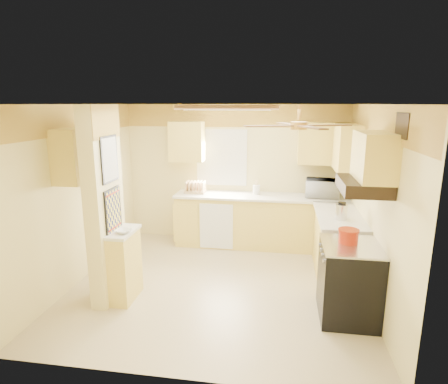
% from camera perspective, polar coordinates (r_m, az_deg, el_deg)
% --- Properties ---
extents(floor, '(4.00, 4.00, 0.00)m').
position_cam_1_polar(floor, '(5.48, -0.93, -13.93)').
color(floor, tan).
rests_on(floor, ground).
extents(ceiling, '(4.00, 4.00, 0.00)m').
position_cam_1_polar(ceiling, '(4.87, -1.04, 13.23)').
color(ceiling, white).
rests_on(ceiling, wall_back).
extents(wall_back, '(4.00, 0.00, 4.00)m').
position_cam_1_polar(wall_back, '(6.87, 1.72, 2.76)').
color(wall_back, '#E8D88E').
rests_on(wall_back, floor).
extents(wall_front, '(4.00, 0.00, 4.00)m').
position_cam_1_polar(wall_front, '(3.27, -6.74, -9.42)').
color(wall_front, '#E8D88E').
rests_on(wall_front, floor).
extents(wall_left, '(0.00, 3.80, 3.80)m').
position_cam_1_polar(wall_left, '(5.71, -21.17, -0.31)').
color(wall_left, '#E8D88E').
rests_on(wall_left, floor).
extents(wall_right, '(0.00, 3.80, 3.80)m').
position_cam_1_polar(wall_right, '(5.09, 21.79, -1.95)').
color(wall_right, '#E8D88E').
rests_on(wall_right, floor).
extents(wallpaper_border, '(4.00, 0.02, 0.40)m').
position_cam_1_polar(wallpaper_border, '(6.73, 1.76, 11.55)').
color(wallpaper_border, yellow).
rests_on(wallpaper_border, wall_back).
extents(partition_column, '(0.20, 0.70, 2.50)m').
position_cam_1_polar(partition_column, '(4.94, -17.75, -2.08)').
color(partition_column, '#E8D88E').
rests_on(partition_column, floor).
extents(partition_ledge, '(0.25, 0.55, 0.90)m').
position_cam_1_polar(partition_ledge, '(5.11, -14.86, -10.89)').
color(partition_ledge, '#FFDB68').
rests_on(partition_ledge, floor).
extents(ledge_top, '(0.28, 0.58, 0.04)m').
position_cam_1_polar(ledge_top, '(4.94, -15.18, -5.91)').
color(ledge_top, white).
rests_on(ledge_top, partition_ledge).
extents(lower_cabinets_back, '(3.00, 0.60, 0.90)m').
position_cam_1_polar(lower_cabinets_back, '(6.73, 5.60, -4.55)').
color(lower_cabinets_back, '#FFDB68').
rests_on(lower_cabinets_back, floor).
extents(lower_cabinets_right, '(0.60, 1.40, 0.90)m').
position_cam_1_polar(lower_cabinets_right, '(5.84, 16.94, -7.91)').
color(lower_cabinets_right, '#FFDB68').
rests_on(lower_cabinets_right, floor).
extents(countertop_back, '(3.04, 0.64, 0.04)m').
position_cam_1_polar(countertop_back, '(6.59, 5.68, -0.69)').
color(countertop_back, white).
rests_on(countertop_back, lower_cabinets_back).
extents(countertop_right, '(0.64, 1.44, 0.04)m').
position_cam_1_polar(countertop_right, '(5.69, 17.16, -3.49)').
color(countertop_right, white).
rests_on(countertop_right, lower_cabinets_right).
extents(dishwasher_panel, '(0.58, 0.02, 0.80)m').
position_cam_1_polar(dishwasher_panel, '(6.52, -1.19, -5.26)').
color(dishwasher_panel, white).
rests_on(dishwasher_panel, lower_cabinets_back).
extents(window, '(0.92, 0.02, 1.02)m').
position_cam_1_polar(window, '(6.84, -0.36, 5.27)').
color(window, white).
rests_on(window, wall_back).
extents(upper_cab_back_left, '(0.60, 0.35, 0.70)m').
position_cam_1_polar(upper_cab_back_left, '(6.77, -5.65, 7.68)').
color(upper_cab_back_left, '#FFDB68').
rests_on(upper_cab_back_left, wall_back).
extents(upper_cab_back_right, '(0.90, 0.35, 0.70)m').
position_cam_1_polar(upper_cab_back_right, '(6.59, 15.16, 7.14)').
color(upper_cab_back_right, '#FFDB68').
rests_on(upper_cab_back_right, wall_back).
extents(upper_cab_right, '(0.35, 1.00, 0.70)m').
position_cam_1_polar(upper_cab_right, '(6.16, 18.17, 6.54)').
color(upper_cab_right, '#FFDB68').
rests_on(upper_cab_right, wall_right).
extents(upper_cab_left_wall, '(0.35, 0.75, 0.70)m').
position_cam_1_polar(upper_cab_left_wall, '(5.31, -21.39, 5.29)').
color(upper_cab_left_wall, '#FFDB68').
rests_on(upper_cab_left_wall, wall_left).
extents(upper_cab_over_stove, '(0.35, 0.76, 0.52)m').
position_cam_1_polar(upper_cab_over_stove, '(4.40, 21.89, 5.08)').
color(upper_cab_over_stove, '#FFDB68').
rests_on(upper_cab_over_stove, wall_right).
extents(stove, '(0.68, 0.77, 0.92)m').
position_cam_1_polar(stove, '(4.79, 18.46, -12.73)').
color(stove, black).
rests_on(stove, floor).
extents(range_hood, '(0.50, 0.76, 0.14)m').
position_cam_1_polar(range_hood, '(4.43, 20.45, 0.92)').
color(range_hood, black).
rests_on(range_hood, upper_cab_over_stove).
extents(poster_menu, '(0.02, 0.42, 0.57)m').
position_cam_1_polar(poster_menu, '(4.77, -17.05, 4.81)').
color(poster_menu, black).
rests_on(poster_menu, partition_column).
extents(poster_nashville, '(0.02, 0.42, 0.57)m').
position_cam_1_polar(poster_nashville, '(4.90, -16.54, -2.71)').
color(poster_nashville, black).
rests_on(poster_nashville, partition_column).
extents(ceiling_light_panel, '(1.35, 0.95, 0.06)m').
position_cam_1_polar(ceiling_light_panel, '(5.35, 0.98, 12.76)').
color(ceiling_light_panel, brown).
rests_on(ceiling_light_panel, ceiling).
extents(ceiling_fan, '(1.15, 1.15, 0.26)m').
position_cam_1_polar(ceiling_fan, '(4.11, 11.33, 9.97)').
color(ceiling_fan, gold).
rests_on(ceiling_fan, ceiling).
extents(vent_grate, '(0.02, 0.40, 0.25)m').
position_cam_1_polar(vent_grate, '(4.07, 25.54, 9.12)').
color(vent_grate, black).
rests_on(vent_grate, wall_right).
extents(microwave, '(0.60, 0.43, 0.31)m').
position_cam_1_polar(microwave, '(6.62, 14.81, 0.54)').
color(microwave, white).
rests_on(microwave, countertop_back).
extents(bowl, '(0.23, 0.23, 0.05)m').
position_cam_1_polar(bowl, '(4.84, -15.07, -5.78)').
color(bowl, white).
rests_on(bowl, ledge_top).
extents(dutch_oven, '(0.24, 0.24, 0.16)m').
position_cam_1_polar(dutch_oven, '(4.65, 18.43, -6.36)').
color(dutch_oven, '#A7210A').
rests_on(dutch_oven, stove).
extents(kettle, '(0.16, 0.16, 0.25)m').
position_cam_1_polar(kettle, '(5.42, 17.46, -2.84)').
color(kettle, silver).
rests_on(kettle, countertop_right).
extents(dish_rack, '(0.36, 0.27, 0.21)m').
position_cam_1_polar(dish_rack, '(6.77, -4.39, 0.54)').
color(dish_rack, tan).
rests_on(dish_rack, countertop_back).
extents(utensil_crock, '(0.12, 0.12, 0.25)m').
position_cam_1_polar(utensil_crock, '(6.67, 4.97, 0.39)').
color(utensil_crock, white).
rests_on(utensil_crock, countertop_back).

